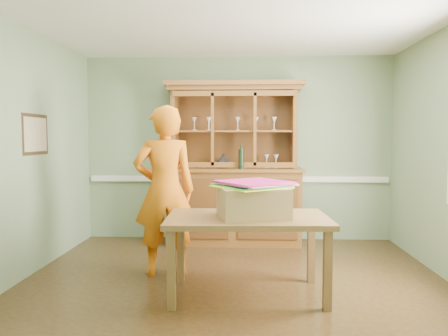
# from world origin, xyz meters

# --- Properties ---
(floor) EXTENTS (4.50, 4.50, 0.00)m
(floor) POSITION_xyz_m (0.00, 0.00, 0.00)
(floor) COLOR #4A3217
(floor) RESTS_ON ground
(ceiling) EXTENTS (4.50, 4.50, 0.00)m
(ceiling) POSITION_xyz_m (0.00, 0.00, 2.70)
(ceiling) COLOR white
(ceiling) RESTS_ON wall_back
(wall_back) EXTENTS (4.50, 0.00, 4.50)m
(wall_back) POSITION_xyz_m (0.00, 2.00, 1.35)
(wall_back) COLOR gray
(wall_back) RESTS_ON floor
(wall_left) EXTENTS (0.00, 4.00, 4.00)m
(wall_left) POSITION_xyz_m (-2.25, 0.00, 1.35)
(wall_left) COLOR gray
(wall_left) RESTS_ON floor
(wall_front) EXTENTS (4.50, 0.00, 4.50)m
(wall_front) POSITION_xyz_m (0.00, -2.00, 1.35)
(wall_front) COLOR gray
(wall_front) RESTS_ON floor
(chair_rail) EXTENTS (4.41, 0.05, 0.08)m
(chair_rail) POSITION_xyz_m (0.00, 1.98, 0.90)
(chair_rail) COLOR white
(chair_rail) RESTS_ON wall_back
(framed_map) EXTENTS (0.03, 0.60, 0.46)m
(framed_map) POSITION_xyz_m (-2.23, 0.30, 1.55)
(framed_map) COLOR #372616
(framed_map) RESTS_ON wall_left
(china_hutch) EXTENTS (1.96, 0.65, 2.30)m
(china_hutch) POSITION_xyz_m (-0.05, 1.74, 0.81)
(china_hutch) COLOR brown
(china_hutch) RESTS_ON floor
(dining_table) EXTENTS (1.57, 0.98, 0.77)m
(dining_table) POSITION_xyz_m (0.14, -0.36, 0.68)
(dining_table) COLOR brown
(dining_table) RESTS_ON floor
(cardboard_box) EXTENTS (0.71, 0.62, 0.29)m
(cardboard_box) POSITION_xyz_m (0.19, -0.43, 0.91)
(cardboard_box) COLOR #96774D
(cardboard_box) RESTS_ON dining_table
(kite_stack) EXTENTS (0.80, 0.80, 0.05)m
(kite_stack) POSITION_xyz_m (0.19, -0.39, 1.08)
(kite_stack) COLOR #E8F81F
(kite_stack) RESTS_ON cardboard_box
(person) EXTENTS (0.77, 0.61, 1.86)m
(person) POSITION_xyz_m (-0.77, 0.26, 0.93)
(person) COLOR orange
(person) RESTS_ON floor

